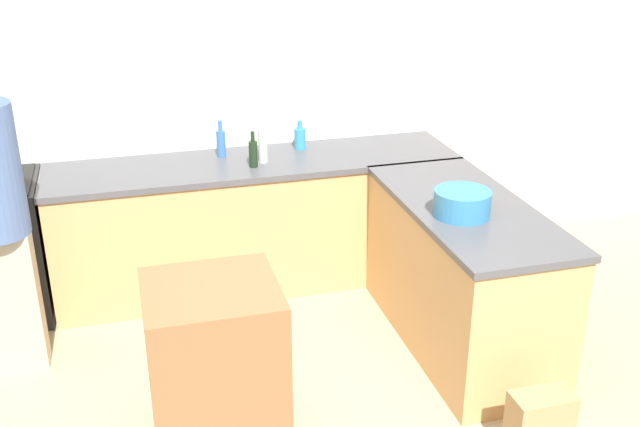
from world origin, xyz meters
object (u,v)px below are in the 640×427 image
island_table (216,369)px  water_bottle_blue (221,142)px  vinegar_bottle_clear (263,144)px  dish_soap_bottle (300,138)px  mixing_bowl (462,203)px  paper_bag (539,426)px  wine_bottle_dark (253,153)px

island_table → water_bottle_blue: bearing=79.7°
vinegar_bottle_clear → dish_soap_bottle: (0.31, 0.21, -0.05)m
mixing_bowl → paper_bag: (0.03, -0.94, -0.80)m
vinegar_bottle_clear → water_bottle_blue: vinegar_bottle_clear is taller
vinegar_bottle_clear → mixing_bowl: bearing=-53.2°
island_table → dish_soap_bottle: bearing=64.1°
mixing_bowl → water_bottle_blue: (-1.13, 1.37, 0.03)m
water_bottle_blue → mixing_bowl: bearing=-50.4°
island_table → dish_soap_bottle: size_ratio=4.40×
vinegar_bottle_clear → wine_bottle_dark: 0.11m
water_bottle_blue → wine_bottle_dark: 0.31m
dish_soap_bottle → paper_bag: 2.54m
vinegar_bottle_clear → dish_soap_bottle: 0.37m
island_table → paper_bag: size_ratio=2.46×
mixing_bowl → paper_bag: 1.23m
dish_soap_bottle → paper_bag: dish_soap_bottle is taller
dish_soap_bottle → paper_bag: (0.60, -2.33, -0.81)m
island_table → water_bottle_blue: size_ratio=3.53×
wine_bottle_dark → dish_soap_bottle: (0.39, 0.28, -0.01)m
mixing_bowl → water_bottle_blue: size_ratio=1.25×
water_bottle_blue → dish_soap_bottle: 0.56m
mixing_bowl → wine_bottle_dark: size_ratio=1.32×
water_bottle_blue → wine_bottle_dark: size_ratio=1.05×
paper_bag → dish_soap_bottle: bearing=104.5°
island_table → mixing_bowl: mixing_bowl is taller
island_table → mixing_bowl: bearing=16.4°
island_table → wine_bottle_dark: bearing=72.0°
island_table → paper_bag: bearing=-19.0°
vinegar_bottle_clear → dish_soap_bottle: vinegar_bottle_clear is taller
island_table → vinegar_bottle_clear: 1.81m
vinegar_bottle_clear → water_bottle_blue: bearing=142.6°
mixing_bowl → water_bottle_blue: water_bottle_blue is taller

